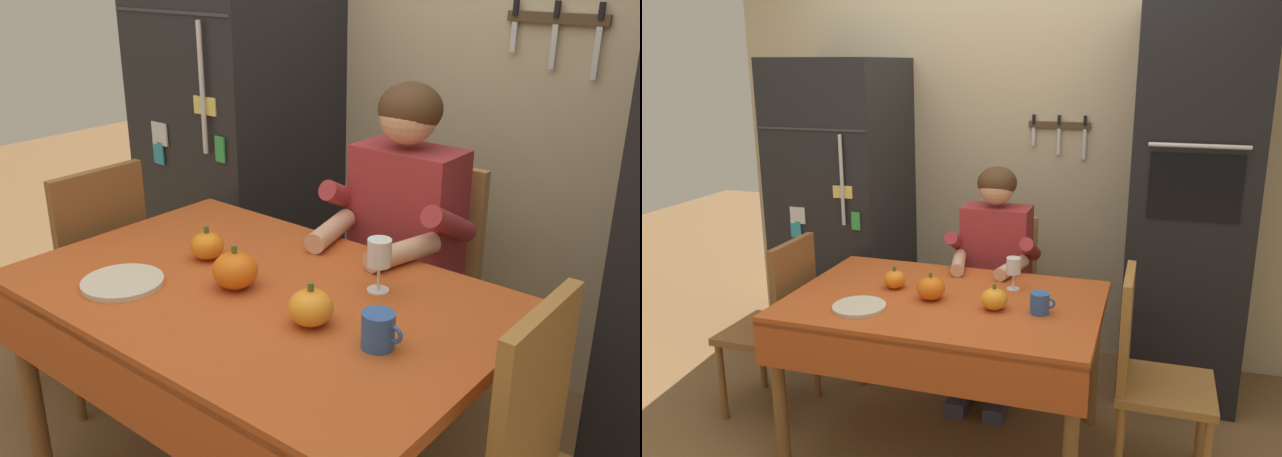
% 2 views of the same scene
% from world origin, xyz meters
% --- Properties ---
extents(ground_plane, '(10.00, 10.00, 0.00)m').
position_xyz_m(ground_plane, '(0.00, 0.00, 0.00)').
color(ground_plane, brown).
rests_on(ground_plane, ground).
extents(back_wall_assembly, '(3.70, 0.13, 2.60)m').
position_xyz_m(back_wall_assembly, '(0.05, 1.35, 1.30)').
color(back_wall_assembly, '#BCAD89').
rests_on(back_wall_assembly, ground).
extents(refrigerator, '(0.68, 0.71, 1.80)m').
position_xyz_m(refrigerator, '(-0.95, 0.96, 0.90)').
color(refrigerator, black).
rests_on(refrigerator, ground).
extents(wall_oven, '(0.60, 0.64, 2.10)m').
position_xyz_m(wall_oven, '(1.05, 1.00, 1.05)').
color(wall_oven, black).
rests_on(wall_oven, ground).
extents(dining_table, '(1.40, 0.90, 0.74)m').
position_xyz_m(dining_table, '(0.00, 0.08, 0.66)').
color(dining_table, brown).
rests_on(dining_table, ground).
extents(chair_behind_person, '(0.40, 0.40, 0.93)m').
position_xyz_m(chair_behind_person, '(0.07, 0.87, 0.51)').
color(chair_behind_person, tan).
rests_on(chair_behind_person, ground).
extents(seated_person, '(0.47, 0.55, 1.25)m').
position_xyz_m(seated_person, '(0.07, 0.68, 0.74)').
color(seated_person, '#38384C').
rests_on(seated_person, ground).
extents(chair_right_side, '(0.40, 0.40, 0.93)m').
position_xyz_m(chair_right_side, '(0.90, 0.14, 0.51)').
color(chair_right_side, '#9E6B33').
rests_on(chair_right_side, ground).
extents(chair_left_side, '(0.40, 0.40, 0.93)m').
position_xyz_m(chair_left_side, '(-0.90, 0.13, 0.51)').
color(chair_left_side, brown).
rests_on(chair_left_side, ground).
extents(coffee_mug, '(0.11, 0.08, 0.09)m').
position_xyz_m(coffee_mug, '(0.44, 0.06, 0.79)').
color(coffee_mug, '#2D569E').
rests_on(coffee_mug, dining_table).
extents(wine_glass, '(0.07, 0.07, 0.16)m').
position_xyz_m(wine_glass, '(0.27, 0.30, 0.85)').
color(wine_glass, white).
rests_on(wine_glass, dining_table).
extents(pumpkin_large, '(0.10, 0.10, 0.11)m').
position_xyz_m(pumpkin_large, '(-0.27, 0.15, 0.78)').
color(pumpkin_large, orange).
rests_on(pumpkin_large, dining_table).
extents(pumpkin_medium, '(0.12, 0.12, 0.12)m').
position_xyz_m(pumpkin_medium, '(0.25, 0.04, 0.79)').
color(pumpkin_medium, orange).
rests_on(pumpkin_medium, dining_table).
extents(pumpkin_small, '(0.13, 0.13, 0.13)m').
position_xyz_m(pumpkin_small, '(-0.05, 0.07, 0.79)').
color(pumpkin_small, orange).
rests_on(pumpkin_small, dining_table).
extents(serving_tray, '(0.23, 0.23, 0.02)m').
position_xyz_m(serving_tray, '(-0.31, -0.13, 0.75)').
color(serving_tray, beige).
rests_on(serving_tray, dining_table).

